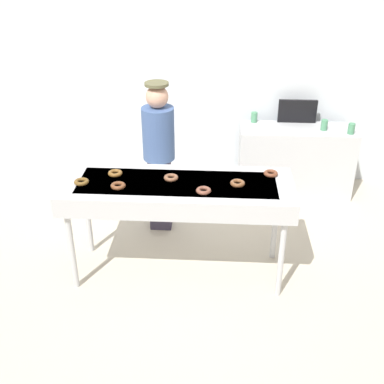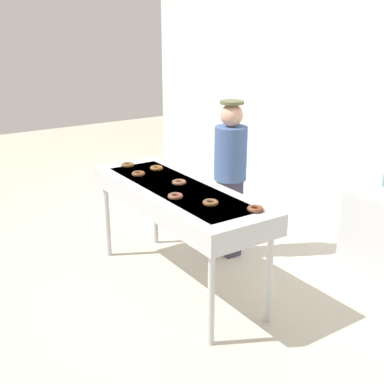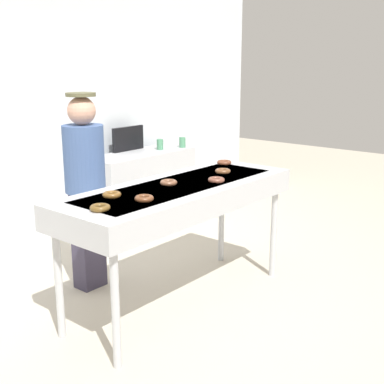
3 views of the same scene
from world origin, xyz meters
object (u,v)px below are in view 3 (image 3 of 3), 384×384
Objects in this scene: paper_cup_2 at (160,144)px; menu_display at (128,139)px; chocolate_donut_0 at (169,183)px; chocolate_donut_4 at (223,171)px; chocolate_donut_3 at (216,180)px; chocolate_donut_5 at (224,162)px; fryer_conveyor at (180,197)px; chocolate_donut_2 at (112,195)px; chocolate_donut_1 at (100,208)px; paper_cup_0 at (95,151)px; prep_counter at (142,188)px; paper_cup_1 at (182,142)px; worker_baker at (85,179)px; chocolate_donut_6 at (144,198)px.

paper_cup_2 is 0.27× the size of menu_display.
chocolate_donut_4 is at bearing -6.92° from chocolate_donut_0.
chocolate_donut_3 is 1.00× the size of chocolate_donut_5.
fryer_conveyor is 0.14m from chocolate_donut_0.
chocolate_donut_0 is 0.94m from chocolate_donut_5.
chocolate_donut_2 reaches higher than paper_cup_2.
chocolate_donut_1 and chocolate_donut_2 have the same top height.
chocolate_donut_0 is at bearing -125.80° from menu_display.
paper_cup_0 is (0.81, 1.99, 0.03)m from fryer_conveyor.
paper_cup_0 is 0.87m from paper_cup_2.
paper_cup_2 is at bearing -14.89° from paper_cup_0.
paper_cup_2 is at bearing 63.35° from chocolate_donut_5.
chocolate_donut_5 is 1.75m from paper_cup_2.
paper_cup_0 is (0.56, 2.17, -0.09)m from chocolate_donut_3.
chocolate_donut_4 is (0.61, -0.07, 0.00)m from chocolate_donut_0.
chocolate_donut_1 is 1.00× the size of chocolate_donut_2.
paper_cup_0 is at bearing 165.11° from paper_cup_2.
menu_display reaches higher than paper_cup_0.
chocolate_donut_2 is 2.64m from prep_counter.
paper_cup_2 is at bearing 46.92° from fryer_conveyor.
fryer_conveyor reaches higher than paper_cup_1.
worker_baker reaches higher than chocolate_donut_1.
chocolate_donut_1 is 0.33m from chocolate_donut_2.
chocolate_donut_6 is 0.99m from worker_baker.
chocolate_donut_0 and chocolate_donut_3 have the same top height.
fryer_conveyor is 0.90m from chocolate_donut_5.
chocolate_donut_0 is 1.00× the size of chocolate_donut_1.
chocolate_donut_3 is 0.77m from chocolate_donut_6.
chocolate_donut_3 is (0.25, -0.17, 0.12)m from fryer_conveyor.
chocolate_donut_6 is 0.09× the size of prep_counter.
paper_cup_0 is 1.19m from paper_cup_1.
chocolate_donut_1 is 0.28× the size of menu_display.
paper_cup_2 is at bearing 44.91° from chocolate_donut_0.
paper_cup_0 is at bearing 53.09° from chocolate_donut_2.
paper_cup_2 is at bearing -152.33° from worker_baker.
chocolate_donut_2 is 0.09× the size of prep_counter.
menu_display is at bearing 48.92° from chocolate_donut_6.
chocolate_donut_2 and chocolate_donut_3 have the same top height.
chocolate_donut_4 and chocolate_donut_6 have the same top height.
menu_display is (1.35, 2.02, 0.11)m from fryer_conveyor.
chocolate_donut_6 reaches higher than paper_cup_2.
chocolate_donut_6 is at bearing -165.91° from fryer_conveyor.
paper_cup_1 is (1.96, 1.66, 0.03)m from fryer_conveyor.
chocolate_donut_4 reaches higher than paper_cup_0.
chocolate_donut_4 is (1.15, -0.14, 0.00)m from chocolate_donut_2.
worker_baker is at bearing 105.13° from chocolate_donut_0.
chocolate_donut_1 is 1.04× the size of paper_cup_0.
fryer_conveyor reaches higher than paper_cup_2.
chocolate_donut_0 is at bearing 173.08° from chocolate_donut_4.
fryer_conveyor is 15.90× the size of chocolate_donut_6.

